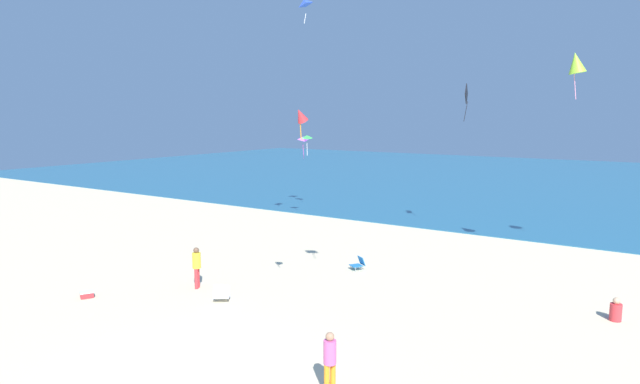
{
  "coord_description": "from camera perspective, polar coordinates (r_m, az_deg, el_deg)",
  "views": [
    {
      "loc": [
        10.31,
        -9.5,
        6.78
      ],
      "look_at": [
        0.0,
        5.97,
        4.19
      ],
      "focal_mm": 31.16,
      "sensor_mm": 36.0,
      "label": 1
    }
  ],
  "objects": [
    {
      "name": "person_1",
      "position": [
        22.49,
        -12.55,
        -7.3
      ],
      "size": [
        0.44,
        0.44,
        1.64
      ],
      "rotation": [
        0.0,
        0.0,
        3.62
      ],
      "color": "red",
      "rests_on": "ground_plane"
    },
    {
      "name": "person_2",
      "position": [
        14.06,
        1.02,
        -16.74
      ],
      "size": [
        0.42,
        0.42,
        1.59
      ],
      "rotation": [
        0.0,
        0.0,
        5.87
      ],
      "color": "orange",
      "rests_on": "ground_plane"
    },
    {
      "name": "kite_lime",
      "position": [
        25.41,
        24.83,
        11.94
      ],
      "size": [
        1.0,
        0.91,
        1.94
      ],
      "rotation": [
        0.0,
        0.0,
        5.02
      ],
      "color": "#99DB33"
    },
    {
      "name": "beach_chair_far_left",
      "position": [
        24.75,
        3.97,
        -7.33
      ],
      "size": [
        0.73,
        0.76,
        0.58
      ],
      "rotation": [
        0.0,
        0.0,
        4.13
      ],
      "color": "#2370B2",
      "rests_on": "ground_plane"
    },
    {
      "name": "kite_purple",
      "position": [
        40.57,
        -1.69,
        5.53
      ],
      "size": [
        0.79,
        0.84,
        1.7
      ],
      "rotation": [
        0.0,
        0.0,
        4.18
      ],
      "color": "purple"
    },
    {
      "name": "ground_plane",
      "position": [
        23.08,
        5.63,
        -9.21
      ],
      "size": [
        120.0,
        120.0,
        0.0
      ],
      "primitive_type": "plane",
      "color": "beige"
    },
    {
      "name": "kite_red",
      "position": [
        17.89,
        -2.01,
        7.87
      ],
      "size": [
        0.45,
        0.58,
        1.07
      ],
      "rotation": [
        0.0,
        0.0,
        6.08
      ],
      "color": "red"
    },
    {
      "name": "kite_green",
      "position": [
        34.56,
        -1.34,
        5.66
      ],
      "size": [
        0.67,
        0.66,
        1.29
      ],
      "rotation": [
        0.0,
        0.0,
        0.73
      ],
      "color": "green"
    },
    {
      "name": "kite_black",
      "position": [
        31.06,
        14.8,
        9.66
      ],
      "size": [
        0.27,
        1.08,
        2.02
      ],
      "rotation": [
        0.0,
        0.0,
        1.77
      ],
      "color": "black"
    },
    {
      "name": "beach_chair_mid_beach",
      "position": [
        20.94,
        -10.06,
        -10.26
      ],
      "size": [
        0.82,
        0.83,
        0.63
      ],
      "rotation": [
        0.0,
        0.0,
        2.19
      ],
      "color": "white",
      "rests_on": "ground_plane"
    },
    {
      "name": "cooler_box",
      "position": [
        22.83,
        -22.83,
        -9.68
      ],
      "size": [
        0.53,
        0.57,
        0.24
      ],
      "rotation": [
        0.0,
        0.0,
        1.08
      ],
      "color": "red",
      "rests_on": "ground_plane"
    },
    {
      "name": "ocean_water",
      "position": [
        61.87,
        23.89,
        0.97
      ],
      "size": [
        120.0,
        60.0,
        0.05
      ],
      "primitive_type": "cube",
      "color": "#236084",
      "rests_on": "ground_plane"
    },
    {
      "name": "kite_blue",
      "position": [
        29.44,
        -1.65,
        18.89
      ],
      "size": [
        0.98,
        1.02,
        1.27
      ],
      "rotation": [
        0.0,
        0.0,
        2.21
      ],
      "color": "blue"
    },
    {
      "name": "person_0",
      "position": [
        21.26,
        28.08,
        -10.8
      ],
      "size": [
        0.43,
        0.67,
        0.8
      ],
      "rotation": [
        0.0,
        0.0,
        1.71
      ],
      "color": "red",
      "rests_on": "ground_plane"
    }
  ]
}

